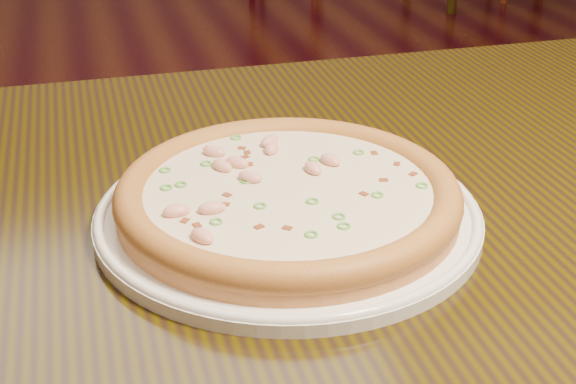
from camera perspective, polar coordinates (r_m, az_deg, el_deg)
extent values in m
cube|color=black|center=(0.83, 7.12, -0.55)|extent=(1.20, 0.80, 0.04)
cylinder|color=white|center=(0.74, 0.00, -1.65)|extent=(0.35, 0.35, 0.01)
torus|color=white|center=(0.74, 0.00, -1.24)|extent=(0.35, 0.35, 0.01)
cylinder|color=#BF7F3E|center=(0.73, 0.00, -0.63)|extent=(0.31, 0.31, 0.02)
torus|color=#C47E3B|center=(0.73, 0.00, 0.00)|extent=(0.32, 0.32, 0.03)
cylinder|color=#F9DBC2|center=(0.73, 0.00, 0.17)|extent=(0.26, 0.26, 0.00)
ellipsoid|color=#F2B29E|center=(0.76, 1.79, 1.71)|extent=(0.02, 0.03, 0.01)
ellipsoid|color=#F2B29E|center=(0.79, -5.26, 2.89)|extent=(0.03, 0.03, 0.01)
ellipsoid|color=#F2B29E|center=(0.77, 3.04, 2.29)|extent=(0.02, 0.03, 0.01)
ellipsoid|color=#F2B29E|center=(0.80, -1.16, 3.14)|extent=(0.02, 0.03, 0.01)
ellipsoid|color=#F2B29E|center=(0.76, -4.71, 1.88)|extent=(0.02, 0.03, 0.01)
ellipsoid|color=#F2B29E|center=(0.65, -6.10, -3.13)|extent=(0.02, 0.03, 0.01)
ellipsoid|color=#F2B29E|center=(0.74, -2.70, 1.08)|extent=(0.03, 0.03, 0.01)
ellipsoid|color=#F2B29E|center=(0.69, -5.44, -1.14)|extent=(0.02, 0.01, 0.01)
ellipsoid|color=#F2B29E|center=(0.69, -7.93, -1.33)|extent=(0.03, 0.02, 0.01)
ellipsoid|color=#F2B29E|center=(0.81, -1.32, 3.63)|extent=(0.03, 0.03, 0.01)
ellipsoid|color=#F2B29E|center=(0.77, -3.63, 2.11)|extent=(0.03, 0.03, 0.01)
cube|color=maroon|center=(0.66, -0.06, -2.64)|extent=(0.01, 0.01, 0.00)
cube|color=maroon|center=(0.67, -6.48, -2.43)|extent=(0.01, 0.01, 0.00)
cube|color=maroon|center=(0.66, -2.07, -2.55)|extent=(0.01, 0.01, 0.00)
cube|color=maroon|center=(0.78, 7.74, 1.94)|extent=(0.01, 0.01, 0.00)
cube|color=maroon|center=(0.79, -3.09, 2.44)|extent=(0.01, 0.01, 0.00)
cube|color=maroon|center=(0.68, -7.34, -2.09)|extent=(0.01, 0.01, 0.00)
cube|color=maroon|center=(0.80, 6.15, 2.72)|extent=(0.01, 0.01, 0.00)
cube|color=maroon|center=(0.72, 5.41, -0.20)|extent=(0.01, 0.01, 0.00)
cube|color=maroon|center=(0.76, 8.89, 1.22)|extent=(0.01, 0.01, 0.00)
cube|color=maroon|center=(0.70, -4.50, -0.94)|extent=(0.01, 0.01, 0.00)
cube|color=maroon|center=(0.71, -4.36, -0.27)|extent=(0.01, 0.01, 0.00)
cube|color=maroon|center=(0.80, -2.92, 2.77)|extent=(0.01, 0.01, 0.00)
cube|color=maroon|center=(0.77, -4.11, 1.84)|extent=(0.01, 0.01, 0.00)
cube|color=maroon|center=(0.81, -3.31, 3.08)|extent=(0.01, 0.01, 0.00)
cube|color=maroon|center=(0.81, -5.75, 3.08)|extent=(0.01, 0.01, 0.00)
cube|color=maroon|center=(0.74, 6.81, 0.79)|extent=(0.01, 0.01, 0.00)
cube|color=maroon|center=(0.77, -2.74, 1.92)|extent=(0.01, 0.01, 0.00)
torus|color=#5AA842|center=(0.67, -5.12, -2.13)|extent=(0.02, 0.02, 0.00)
torus|color=#5AA842|center=(0.83, -3.72, 3.86)|extent=(0.01, 0.01, 0.00)
torus|color=#5AA842|center=(0.65, 1.66, -3.05)|extent=(0.02, 0.02, 0.00)
torus|color=#5AA842|center=(0.77, -8.74, 1.53)|extent=(0.02, 0.02, 0.00)
torus|color=#5AA842|center=(0.72, 6.37, -0.23)|extent=(0.02, 0.02, 0.00)
torus|color=#5AA842|center=(0.73, -8.66, 0.30)|extent=(0.02, 0.02, 0.00)
torus|color=#5AA842|center=(0.77, -5.84, 2.01)|extent=(0.01, 0.01, 0.00)
torus|color=#5AA842|center=(0.70, 1.74, -0.67)|extent=(0.01, 0.01, 0.00)
torus|color=#5AA842|center=(0.77, -3.90, 1.89)|extent=(0.02, 0.02, 0.00)
torus|color=#5AA842|center=(0.74, -7.62, 0.52)|extent=(0.01, 0.01, 0.00)
torus|color=#5AA842|center=(0.74, -3.00, 0.77)|extent=(0.02, 0.02, 0.00)
torus|color=#5AA842|center=(0.66, 3.99, -2.45)|extent=(0.02, 0.02, 0.00)
torus|color=#5AA842|center=(0.68, 3.64, -1.77)|extent=(0.01, 0.01, 0.00)
torus|color=#5AA842|center=(0.69, -2.00, -1.01)|extent=(0.01, 0.01, 0.00)
torus|color=#5AA842|center=(0.80, 5.04, 2.81)|extent=(0.01, 0.01, 0.00)
torus|color=#5AA842|center=(0.74, 9.50, 0.44)|extent=(0.01, 0.01, 0.00)
torus|color=#5AA842|center=(0.78, 1.85, 2.34)|extent=(0.01, 0.01, 0.00)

